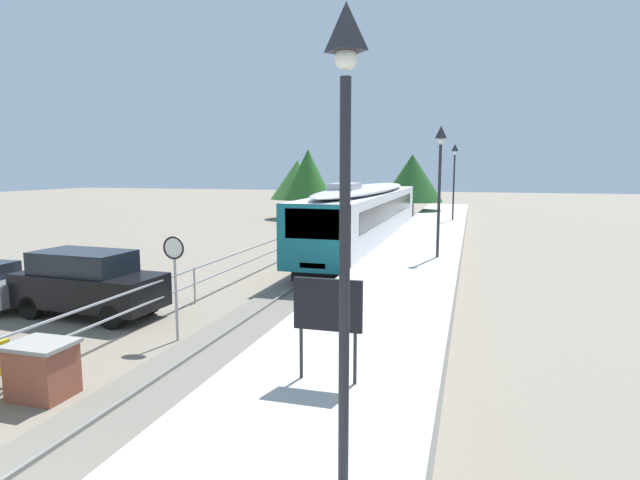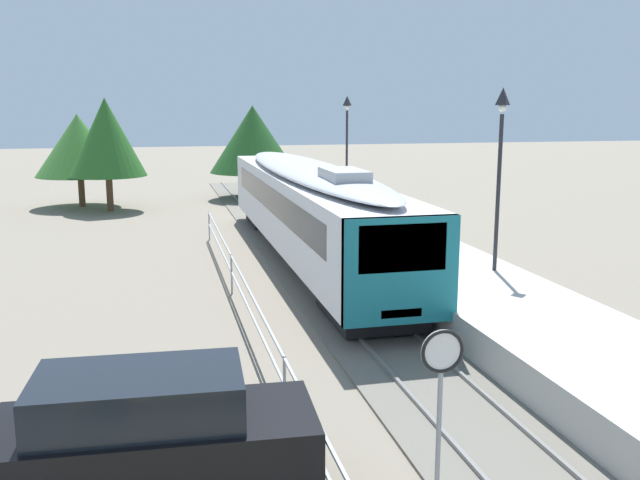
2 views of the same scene
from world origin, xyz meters
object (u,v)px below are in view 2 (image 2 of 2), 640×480
object	(u,v)px
speed_limit_sign	(441,378)
parked_suv_black	(152,437)
platform_lamp_mid_platform	(501,145)
platform_lamp_far_end	(347,128)
commuter_train	(308,204)

from	to	relation	value
speed_limit_sign	parked_suv_black	bearing A→B (deg)	161.23
platform_lamp_mid_platform	parked_suv_black	world-z (taller)	platform_lamp_mid_platform
speed_limit_sign	parked_suv_black	distance (m)	4.20
platform_lamp_far_end	parked_suv_black	distance (m)	27.42
platform_lamp_mid_platform	parked_suv_black	xyz separation A→B (m)	(-9.94, -8.81, -3.56)
platform_lamp_mid_platform	speed_limit_sign	size ratio (longest dim) A/B	1.91
platform_lamp_far_end	parked_suv_black	world-z (taller)	platform_lamp_far_end
commuter_train	platform_lamp_far_end	bearing A→B (deg)	66.92
platform_lamp_mid_platform	platform_lamp_far_end	distance (m)	16.49
speed_limit_sign	parked_suv_black	size ratio (longest dim) A/B	0.60
commuter_train	parked_suv_black	distance (m)	16.28
platform_lamp_mid_platform	platform_lamp_far_end	world-z (taller)	same
platform_lamp_mid_platform	speed_limit_sign	bearing A→B (deg)	-121.07
platform_lamp_far_end	parked_suv_black	size ratio (longest dim) A/B	1.14
commuter_train	speed_limit_sign	bearing A→B (deg)	-96.22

